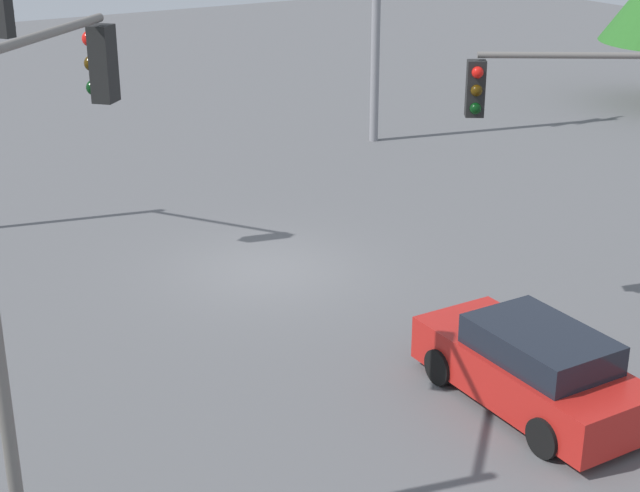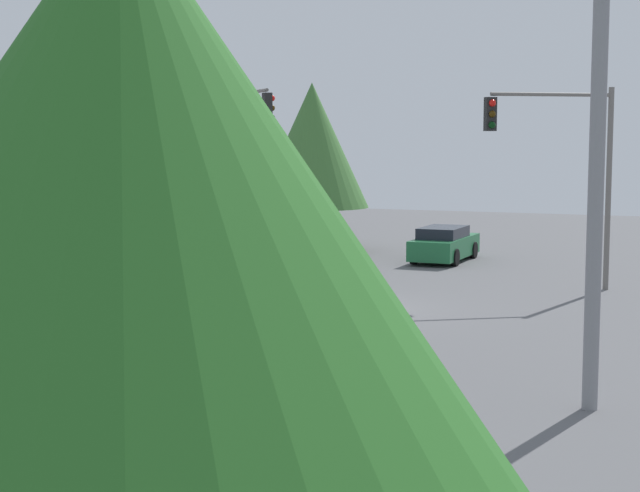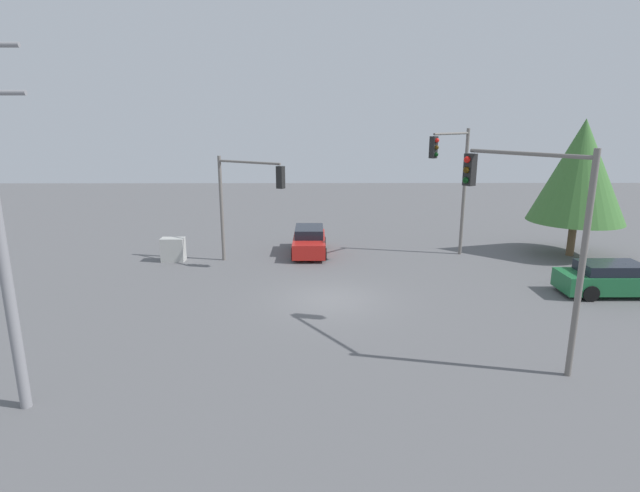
% 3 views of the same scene
% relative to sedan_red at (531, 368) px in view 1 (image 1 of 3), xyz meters
% --- Properties ---
extents(ground_plane, '(80.00, 80.00, 0.00)m').
position_rel_sedan_red_xyz_m(ground_plane, '(1.02, -7.45, -0.71)').
color(ground_plane, '#5B5B5E').
extents(sedan_red, '(1.88, 4.24, 1.47)m').
position_rel_sedan_red_xyz_m(sedan_red, '(0.00, 0.00, 0.00)').
color(sedan_red, red).
rests_on(sedan_red, ground_plane).
extents(traffic_signal_main, '(3.56, 2.37, 5.50)m').
position_rel_sedan_red_xyz_m(traffic_signal_main, '(-3.11, -2.20, 3.10)').
color(traffic_signal_main, slate).
rests_on(traffic_signal_main, ground_plane).
extents(traffic_signal_aux, '(2.62, 2.58, 6.85)m').
position_rel_sedan_red_xyz_m(traffic_signal_aux, '(7.52, -1.05, 3.92)').
color(traffic_signal_aux, slate).
rests_on(traffic_signal_aux, ground_plane).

